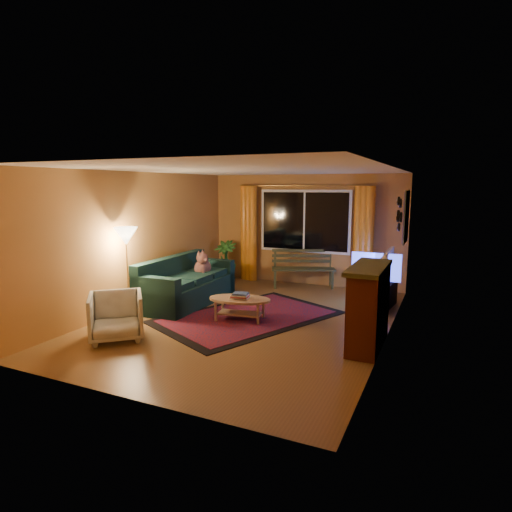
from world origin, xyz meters
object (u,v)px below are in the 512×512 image
at_px(sofa, 187,281).
at_px(tv_console, 380,296).
at_px(coffee_table, 240,309).
at_px(floor_lamp, 128,272).
at_px(armchair, 116,314).
at_px(bench, 303,278).

xyz_separation_m(sofa, tv_console, (3.44, 1.17, -0.22)).
height_order(sofa, coffee_table, sofa).
bearing_deg(tv_console, floor_lamp, -142.71).
relative_size(coffee_table, tv_console, 0.97).
bearing_deg(coffee_table, tv_console, 39.97).
bearing_deg(armchair, tv_console, 3.27).
height_order(coffee_table, tv_console, tv_console).
bearing_deg(coffee_table, floor_lamp, -163.30).
relative_size(bench, sofa, 0.64).
xyz_separation_m(sofa, floor_lamp, (-0.48, -1.11, 0.33)).
bearing_deg(floor_lamp, bench, 57.37).
xyz_separation_m(coffee_table, tv_console, (2.04, 1.71, 0.04)).
relative_size(sofa, coffee_table, 2.08).
xyz_separation_m(floor_lamp, coffee_table, (1.88, 0.56, -0.59)).
xyz_separation_m(sofa, coffee_table, (1.40, -0.54, -0.25)).
bearing_deg(tv_console, armchair, -128.15).
distance_m(bench, coffee_table, 2.72).
distance_m(sofa, coffee_table, 1.52).
distance_m(floor_lamp, tv_console, 4.57).
relative_size(sofa, armchair, 2.86).
bearing_deg(sofa, armchair, -86.68).
height_order(sofa, armchair, sofa).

